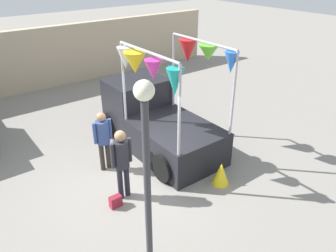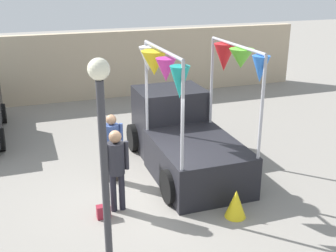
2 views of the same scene
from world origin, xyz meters
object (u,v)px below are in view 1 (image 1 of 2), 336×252
person_vendor (103,136)px  handbag (116,201)px  vendor_truck (155,116)px  person_customer (122,158)px  folded_kite_bundle_sunflower (221,174)px  street_lamp (146,154)px

person_vendor → handbag: (-0.55, -1.53, -0.88)m
person_vendor → handbag: size_ratio=6.03×
vendor_truck → person_customer: vendor_truck is taller
folded_kite_bundle_sunflower → handbag: bearing=161.8°
street_lamp → folded_kite_bundle_sunflower: (2.80, 0.91, -2.10)m
vendor_truck → folded_kite_bundle_sunflower: vendor_truck is taller
folded_kite_bundle_sunflower → street_lamp: bearing=-162.0°
handbag → folded_kite_bundle_sunflower: size_ratio=0.47×
street_lamp → folded_kite_bundle_sunflower: street_lamp is taller
handbag → folded_kite_bundle_sunflower: folded_kite_bundle_sunflower is taller
person_vendor → street_lamp: bearing=-103.3°
vendor_truck → handbag: bearing=-142.4°
person_customer → street_lamp: size_ratio=0.49×
vendor_truck → street_lamp: street_lamp is taller
street_lamp → folded_kite_bundle_sunflower: 3.61m
vendor_truck → street_lamp: (-2.66, -3.62, 1.48)m
street_lamp → handbag: bearing=82.5°
vendor_truck → handbag: (-2.43, -1.87, -0.77)m
folded_kite_bundle_sunflower → person_vendor: bearing=130.4°
vendor_truck → street_lamp: bearing=-126.3°
handbag → street_lamp: (-0.23, -1.76, 2.26)m
vendor_truck → folded_kite_bundle_sunflower: bearing=-87.0°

